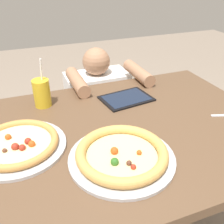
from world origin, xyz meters
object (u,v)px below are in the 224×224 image
(drink_cup_colored, at_px, (42,93))
(pizza_far, at_px, (18,144))
(diner_seated, at_px, (98,118))
(pizza_near, at_px, (122,155))
(tablet, at_px, (126,98))

(drink_cup_colored, bearing_deg, pizza_far, -114.01)
(diner_seated, bearing_deg, pizza_near, -102.40)
(pizza_far, distance_m, drink_cup_colored, 0.33)
(pizza_far, bearing_deg, tablet, 22.34)
(pizza_near, relative_size, diner_seated, 0.41)
(pizza_near, bearing_deg, tablet, 64.28)
(pizza_far, height_order, tablet, pizza_far)
(pizza_near, xyz_separation_m, pizza_far, (-0.33, 0.19, -0.00))
(pizza_near, xyz_separation_m, diner_seated, (0.19, 0.85, -0.38))
(drink_cup_colored, distance_m, tablet, 0.40)
(tablet, bearing_deg, drink_cup_colored, 168.13)
(pizza_far, xyz_separation_m, tablet, (0.52, 0.21, -0.01))
(tablet, distance_m, diner_seated, 0.57)
(tablet, relative_size, diner_seated, 0.29)
(drink_cup_colored, xyz_separation_m, tablet, (0.39, -0.08, -0.06))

